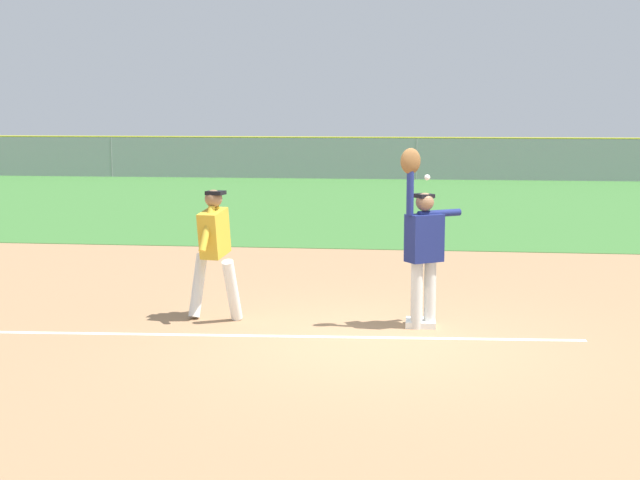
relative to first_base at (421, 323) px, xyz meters
The scene contains 12 objects.
ground_plane 0.98m from the first_base, 119.41° to the right, with size 78.50×78.50×0.00m, color #A37A54.
outfield_grass 15.57m from the first_base, 91.76° to the left, with size 49.50×18.39×0.01m, color #3D7533.
chalk_foul_line 4.10m from the first_base, 167.32° to the right, with size 12.00×0.10×0.01m, color white.
first_base is the anchor object (origin of this frame).
fielder 1.08m from the first_base, 81.46° to the right, with size 0.80×0.59×2.28m.
runner 2.86m from the first_base, behind, with size 0.75×0.84×1.72m.
baseball 1.87m from the first_base, 34.47° to the right, with size 0.07×0.07×0.07m, color white.
outfield_fence 24.77m from the first_base, 91.11° to the left, with size 49.58×0.08×1.67m.
parked_car_silver 30.66m from the first_base, 112.57° to the left, with size 4.57×2.45×1.25m.
parked_car_white 29.16m from the first_base, 99.58° to the left, with size 4.51×2.34×1.25m.
parked_car_green 28.72m from the first_base, 88.07° to the left, with size 4.53×2.38×1.25m.
parked_car_tan 28.99m from the first_base, 75.37° to the left, with size 4.45×2.21×1.25m.
Camera 1 is at (0.58, -10.74, 2.76)m, focal length 51.70 mm.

